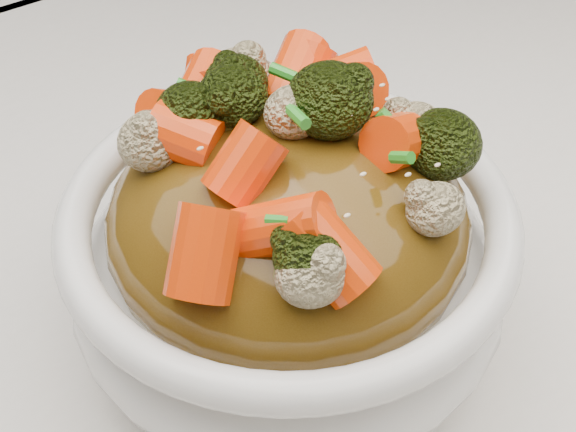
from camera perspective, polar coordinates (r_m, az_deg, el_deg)
tablecloth at (r=0.43m, az=2.18°, el=-8.15°), size 1.20×0.80×0.04m
bowl at (r=0.38m, az=-0.00°, el=-3.40°), size 0.22×0.22×0.08m
sauce_base at (r=0.36m, az=-0.00°, el=-0.33°), size 0.17×0.17×0.09m
carrots at (r=0.32m, az=-0.00°, el=7.32°), size 0.17×0.17×0.05m
broccoli at (r=0.32m, az=-0.00°, el=7.19°), size 0.17×0.17×0.04m
cauliflower at (r=0.33m, az=-0.00°, el=6.92°), size 0.17×0.17×0.03m
scallions at (r=0.32m, az=-0.00°, el=7.46°), size 0.13×0.13×0.02m
sesame_seeds at (r=0.32m, az=-0.00°, el=7.46°), size 0.16×0.16×0.01m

